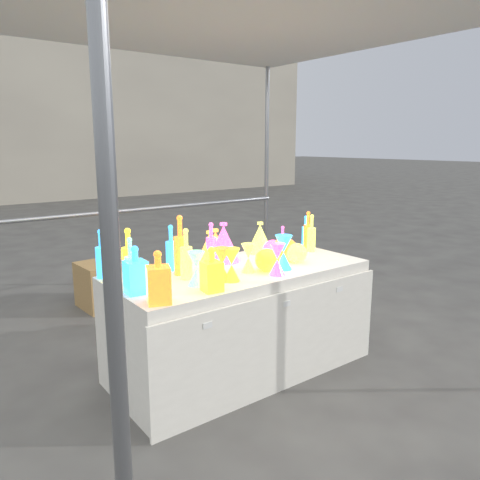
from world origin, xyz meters
TOP-DOWN VIEW (x-y plane):
  - ground at (0.00, 0.00)m, footprint 80.00×80.00m
  - canopy_tent at (0.00, 0.01)m, footprint 3.15×3.15m
  - display_table at (0.00, -0.01)m, footprint 1.84×0.83m
  - background_building at (4.00, 14.00)m, footprint 14.00×6.00m
  - cardboard_box_closed at (-0.20, 1.87)m, footprint 0.64×0.48m
  - cardboard_box_flat at (0.35, 2.68)m, footprint 0.88×0.69m
  - bottle_0 at (-0.85, 0.17)m, footprint 0.08×0.08m
  - bottle_1 at (-0.85, 0.34)m, footprint 0.10×0.10m
  - bottle_2 at (-0.41, 0.11)m, footprint 0.11×0.11m
  - bottle_3 at (-0.07, 0.25)m, footprint 0.09×0.09m
  - bottle_4 at (-0.43, -0.00)m, footprint 0.09×0.09m
  - bottle_5 at (-0.81, -0.02)m, footprint 0.09×0.09m
  - bottle_6 at (-0.73, 0.19)m, footprint 0.09×0.09m
  - bottle_7 at (-0.40, 0.24)m, footprint 0.09×0.09m
  - decanter_0 at (-0.44, -0.31)m, footprint 0.12×0.12m
  - decanter_1 at (-0.79, -0.31)m, footprint 0.16×0.16m
  - decanter_2 at (-0.81, -0.08)m, footprint 0.13×0.13m
  - hourglass_0 at (-0.28, -0.18)m, footprint 0.14×0.14m
  - hourglass_1 at (0.09, -0.28)m, footprint 0.12×0.12m
  - hourglass_2 at (-0.01, -0.11)m, footprint 0.10×0.10m
  - hourglass_3 at (-0.45, -0.16)m, footprint 0.14×0.14m
  - hourglass_4 at (-0.23, -0.21)m, footprint 0.13×0.13m
  - hourglass_5 at (0.22, -0.20)m, footprint 0.13×0.13m
  - globe_0 at (0.10, -0.17)m, footprint 0.18×0.18m
  - globe_1 at (0.42, -0.12)m, footprint 0.16×0.16m
  - globe_2 at (0.39, -0.02)m, footprint 0.24×0.24m
  - globe_3 at (0.37, 0.08)m, footprint 0.19×0.19m
  - lampshade_0 at (-0.07, 0.28)m, footprint 0.20×0.20m
  - lampshade_1 at (-0.01, 0.28)m, footprint 0.24×0.24m
  - lampshade_2 at (0.03, 0.23)m, footprint 0.31×0.31m
  - lampshade_3 at (0.41, 0.28)m, footprint 0.21×0.21m
  - bottle_8 at (0.86, 0.23)m, footprint 0.07×0.07m
  - bottle_9 at (0.82, 0.17)m, footprint 0.08×0.08m
  - bottle_10 at (0.42, 0.03)m, footprint 0.07×0.07m
  - bottle_11 at (0.77, 0.07)m, footprint 0.08×0.08m

SIDE VIEW (x-z plane):
  - ground at x=0.00m, z-range 0.00..0.00m
  - cardboard_box_flat at x=0.35m, z-range 0.00..0.07m
  - cardboard_box_closed at x=-0.20m, z-range 0.00..0.45m
  - display_table at x=0.00m, z-range 0.00..0.75m
  - globe_3 at x=0.37m, z-range 0.75..0.88m
  - globe_1 at x=0.42m, z-range 0.75..0.88m
  - globe_0 at x=0.10m, z-range 0.75..0.89m
  - globe_2 at x=0.39m, z-range 0.75..0.90m
  - hourglass_2 at x=-0.01m, z-range 0.75..0.94m
  - hourglass_4 at x=-0.23m, z-range 0.75..0.96m
  - hourglass_1 at x=0.09m, z-range 0.75..0.96m
  - hourglass_3 at x=-0.45m, z-range 0.75..0.96m
  - hourglass_0 at x=-0.28m, z-range 0.75..0.96m
  - lampshade_0 at x=-0.07m, z-range 0.75..0.98m
  - lampshade_1 at x=-0.01m, z-range 0.75..0.99m
  - hourglass_5 at x=0.22m, z-range 0.75..0.99m
  - lampshade_3 at x=0.41m, z-range 0.75..1.00m
  - bottle_10 at x=0.42m, z-range 0.75..1.00m
  - bottle_8 at x=0.86m, z-range 0.75..1.01m
  - decanter_0 at x=-0.44m, z-range 0.75..1.02m
  - decanter_2 at x=-0.81m, z-range 0.75..1.03m
  - bottle_0 at x=-0.85m, z-range 0.75..1.03m
  - lampshade_2 at x=0.03m, z-range 0.75..1.04m
  - decanter_1 at x=-0.79m, z-range 0.75..1.04m
  - bottle_3 at x=-0.07m, z-range 0.75..1.05m
  - bottle_11 at x=0.77m, z-range 0.75..1.05m
  - bottle_9 at x=0.82m, z-range 0.75..1.06m
  - bottle_7 at x=-0.40m, z-range 0.75..1.06m
  - bottle_1 at x=-0.85m, z-range 0.75..1.07m
  - bottle_5 at x=-0.81m, z-range 0.75..1.07m
  - bottle_4 at x=-0.43m, z-range 0.75..1.08m
  - bottle_6 at x=-0.73m, z-range 0.75..1.09m
  - bottle_2 at x=-0.41m, z-range 0.75..1.15m
  - canopy_tent at x=0.00m, z-range 1.15..3.61m
  - background_building at x=4.00m, z-range 0.00..6.00m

